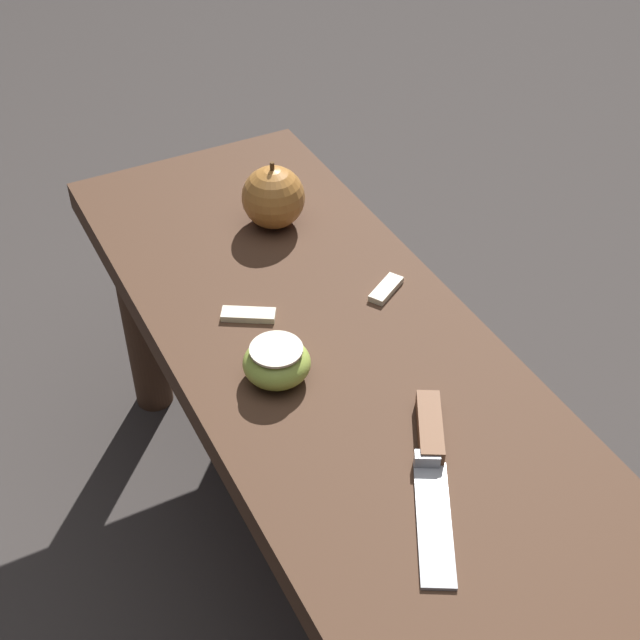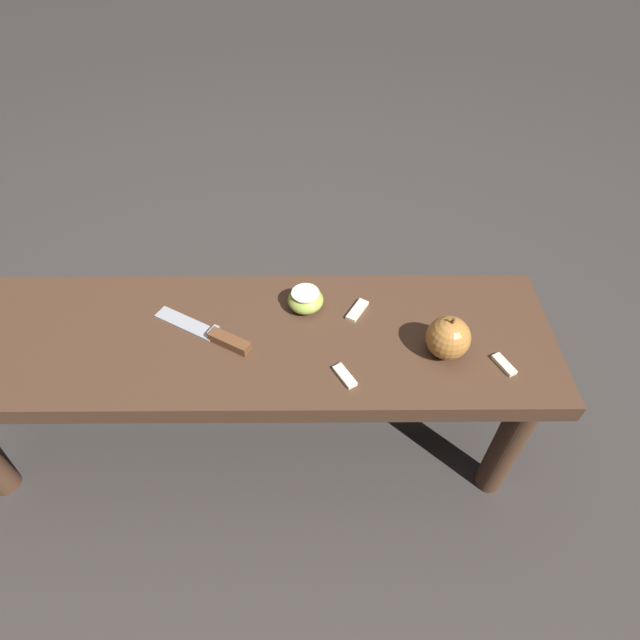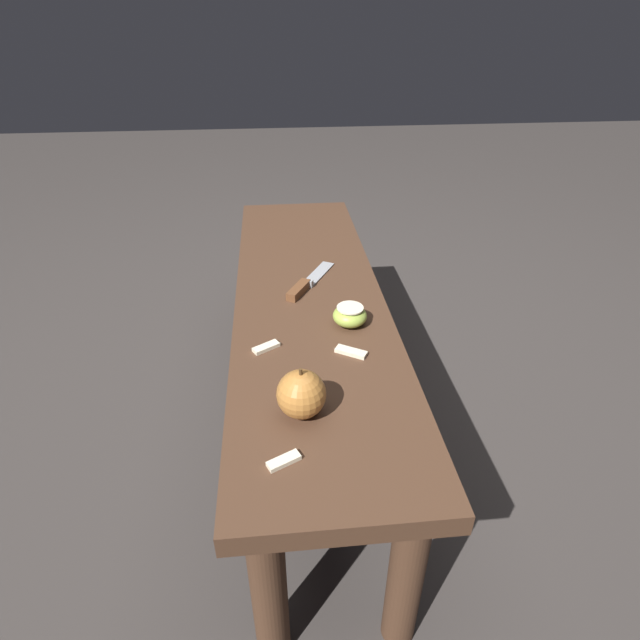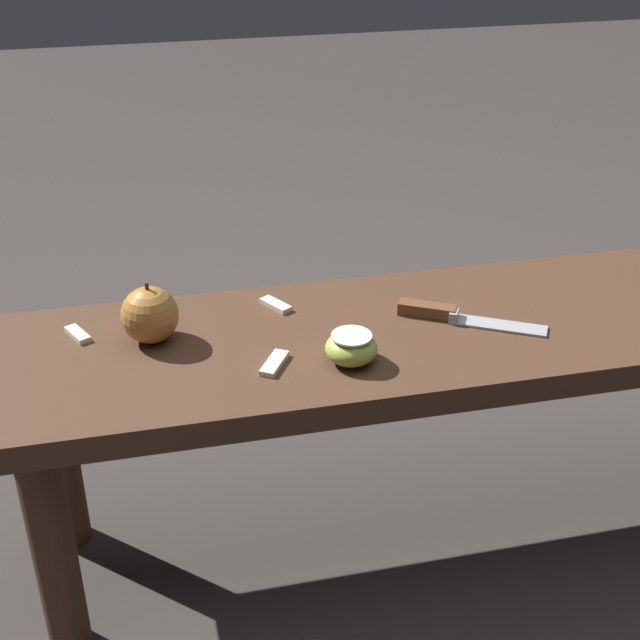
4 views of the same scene
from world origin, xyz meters
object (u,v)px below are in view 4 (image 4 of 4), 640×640
apple_whole (150,315)px  apple_cut (351,348)px  wooden_bench (429,362)px  knife (447,315)px

apple_whole → apple_cut: 0.30m
wooden_bench → apple_cut: apple_cut is taller
wooden_bench → apple_cut: (0.15, 0.08, 0.09)m
knife → apple_whole: bearing=-155.6°
knife → apple_whole: apple_whole is taller
wooden_bench → knife: size_ratio=6.03×
knife → apple_whole: (0.44, -0.04, 0.03)m
wooden_bench → apple_whole: bearing=-6.2°
apple_whole → apple_cut: size_ratio=1.28×
wooden_bench → knife: knife is taller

